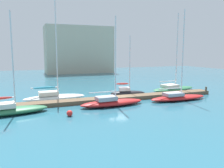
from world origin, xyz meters
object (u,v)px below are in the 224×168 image
sailboat_1 (54,96)px  harbor_building_distant (79,50)px  sailboat_4 (178,97)px  sailboat_3 (127,92)px  mooring_buoy_red (70,113)px  sailboat_0 (11,109)px  sailboat_5 (173,88)px  sailboat_2 (112,102)px

sailboat_1 → harbor_building_distant: harbor_building_distant is taller
sailboat_4 → harbor_building_distant: harbor_building_distant is taller
sailboat_3 → harbor_building_distant: harbor_building_distant is taller
harbor_building_distant → mooring_buoy_red: bearing=-104.6°
sailboat_4 → harbor_building_distant: 47.31m
harbor_building_distant → sailboat_0: bearing=-111.8°
sailboat_3 → sailboat_4: (5.14, -5.38, -0.10)m
sailboat_5 → sailboat_0: bearing=-173.8°
sailboat_4 → sailboat_5: size_ratio=0.94×
sailboat_2 → sailboat_3: bearing=46.3°
sailboat_1 → sailboat_2: 8.53m
sailboat_0 → sailboat_5: size_ratio=0.84×
sailboat_2 → harbor_building_distant: bearing=78.9°
sailboat_0 → mooring_buoy_red: size_ratio=17.23×
sailboat_5 → sailboat_1: bearing=174.0°
sailboat_0 → sailboat_2: sailboat_2 is taller
sailboat_2 → sailboat_3: size_ratio=1.21×
sailboat_1 → sailboat_2: size_ratio=1.25×
mooring_buoy_red → harbor_building_distant: size_ratio=0.03×
sailboat_1 → mooring_buoy_red: bearing=-89.1°
sailboat_2 → sailboat_1: bearing=133.7°
sailboat_2 → sailboat_4: sailboat_4 is taller
sailboat_2 → sailboat_5: (13.77, 6.46, -0.02)m
sailboat_5 → sailboat_2: bearing=-162.5°
sailboat_1 → harbor_building_distant: (13.28, 40.65, 6.61)m
sailboat_0 → sailboat_1: sailboat_1 is taller
harbor_building_distant → sailboat_4: bearing=-86.9°
sailboat_3 → sailboat_5: size_ratio=0.69×
sailboat_4 → sailboat_2: bearing=179.0°
sailboat_0 → sailboat_2: 11.41m
sailboat_2 → mooring_buoy_red: (-5.71, -2.64, -0.22)m
sailboat_3 → sailboat_5: 9.31m
sailboat_4 → sailboat_1: bearing=159.1°
sailboat_1 → harbor_building_distant: bearing=69.8°
sailboat_5 → mooring_buoy_red: (-19.48, -9.10, -0.20)m
sailboat_1 → sailboat_4: bearing=-23.2°
sailboat_0 → mooring_buoy_red: bearing=-34.1°
sailboat_4 → harbor_building_distant: size_ratio=0.59×
sailboat_4 → sailboat_0: bearing=178.9°
sailboat_1 → harbor_building_distant: 43.27m
sailboat_2 → sailboat_3: 6.89m
sailboat_0 → sailboat_4: sailboat_4 is taller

